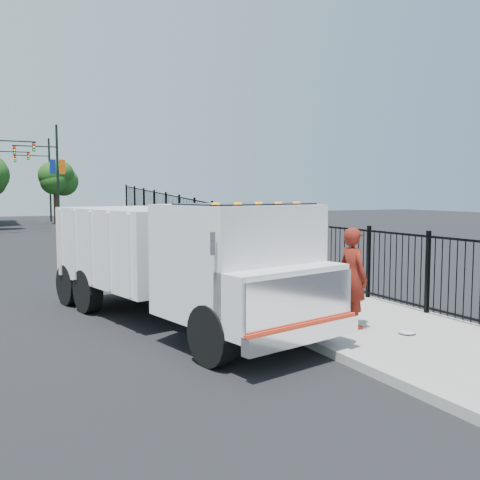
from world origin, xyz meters
name	(u,v)px	position (x,y,z in m)	size (l,w,h in m)	color
ground	(292,337)	(0.00, 0.00, 0.00)	(120.00, 120.00, 0.00)	black
sidewalk	(444,347)	(1.93, -2.00, 0.06)	(3.55, 12.00, 0.12)	#9E998E
curb	(358,362)	(0.00, -2.00, 0.08)	(0.30, 12.00, 0.16)	#ADAAA3
ramp	(152,251)	(2.12, 16.00, 0.00)	(3.95, 24.00, 1.70)	#9E998E
iron_fence	(212,238)	(3.55, 12.00, 0.90)	(0.10, 28.00, 1.80)	black
truck	(179,255)	(-1.62, 1.91, 1.49)	(4.03, 8.08, 2.65)	black
worker	(353,278)	(1.24, -0.28, 1.12)	(0.73, 0.48, 2.00)	maroon
debris	(407,332)	(1.83, -1.19, 0.16)	(0.33, 0.33, 0.08)	silver
light_pole_1	(54,172)	(0.19, 34.72, 4.36)	(3.78, 0.22, 8.00)	black
light_pole_3	(46,176)	(0.99, 45.81, 4.36)	(3.78, 0.22, 8.00)	black
tree_1	(55,180)	(1.25, 41.99, 3.93)	(2.43, 2.43, 5.22)	#382314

